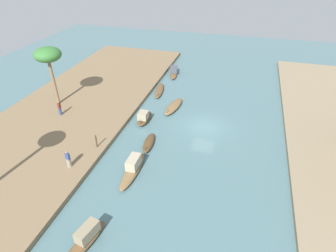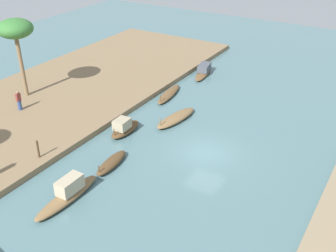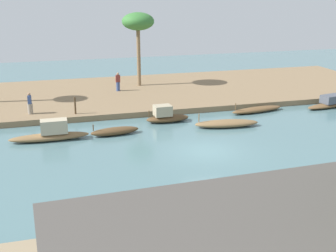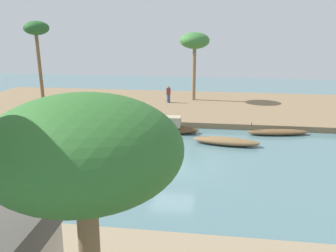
# 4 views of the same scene
# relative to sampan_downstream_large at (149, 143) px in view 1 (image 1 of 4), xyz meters

# --- Properties ---
(river_water) EXTENTS (76.56, 76.56, 0.00)m
(river_water) POSITION_rel_sampan_downstream_large_xyz_m (-4.79, 4.70, -0.26)
(river_water) COLOR slate
(river_water) RESTS_ON ground
(riverbank_left) EXTENTS (45.48, 14.52, 0.44)m
(riverbank_left) POSITION_rel_sampan_downstream_large_xyz_m (-4.79, -10.84, -0.03)
(riverbank_left) COLOR #846B4C
(riverbank_left) RESTS_ON ground
(sampan_downstream_large) EXTENTS (3.40, 1.26, 0.88)m
(sampan_downstream_large) POSITION_rel_sampan_downstream_large_xyz_m (0.00, 0.00, 0.00)
(sampan_downstream_large) COLOR brown
(sampan_downstream_large) RESTS_ON river_water
(sampan_midstream) EXTENTS (4.69, 1.99, 1.01)m
(sampan_midstream) POSITION_rel_sampan_downstream_large_xyz_m (-18.36, -2.36, 0.14)
(sampan_midstream) COLOR brown
(sampan_midstream) RESTS_ON river_water
(sampan_near_left_bank) EXTENTS (3.27, 1.31, 1.27)m
(sampan_near_left_bank) POSITION_rel_sampan_downstream_large_xyz_m (-4.14, -1.97, 0.20)
(sampan_near_left_bank) COLOR brown
(sampan_near_left_bank) RESTS_ON river_water
(sampan_with_red_awning) EXTENTS (4.70, 1.69, 0.96)m
(sampan_with_red_awning) POSITION_rel_sampan_downstream_large_xyz_m (-11.80, -2.59, -0.05)
(sampan_with_red_awning) COLOR brown
(sampan_with_red_awning) RESTS_ON river_water
(sampan_upstream_small) EXTENTS (4.71, 1.83, 1.06)m
(sampan_upstream_small) POSITION_rel_sampan_downstream_large_xyz_m (-7.93, 0.41, -0.00)
(sampan_upstream_small) COLOR brown
(sampan_upstream_small) RESTS_ON river_water
(sampan_foreground) EXTENTS (5.09, 1.08, 1.37)m
(sampan_foreground) POSITION_rel_sampan_downstream_large_xyz_m (4.16, 0.00, 0.21)
(sampan_foreground) COLOR brown
(sampan_foreground) RESTS_ON river_water
(sampan_open_hull) EXTENTS (4.19, 1.84, 1.28)m
(sampan_open_hull) POSITION_rel_sampan_downstream_large_xyz_m (11.62, -0.36, 0.22)
(sampan_open_hull) COLOR brown
(sampan_open_hull) RESTS_ON river_water
(person_on_near_bank) EXTENTS (0.40, 0.34, 1.67)m
(person_on_near_bank) POSITION_rel_sampan_downstream_large_xyz_m (-2.23, -11.27, 0.93)
(person_on_near_bank) COLOR #33477A
(person_on_near_bank) RESTS_ON riverbank_left
(person_by_mooring) EXTENTS (0.46, 0.46, 1.62)m
(person_by_mooring) POSITION_rel_sampan_downstream_large_xyz_m (5.43, -5.36, 0.84)
(person_by_mooring) COLOR gray
(person_by_mooring) RESTS_ON riverbank_left
(mooring_post) EXTENTS (0.14, 0.14, 1.28)m
(mooring_post) POSITION_rel_sampan_downstream_large_xyz_m (2.20, -4.43, 0.83)
(mooring_post) COLOR #4C3823
(mooring_post) RESTS_ON riverbank_left
(palm_tree_left_near) EXTENTS (3.00, 3.00, 6.84)m
(palm_tree_left_near) POSITION_rel_sampan_downstream_large_xyz_m (-4.60, -13.15, 6.05)
(palm_tree_left_near) COLOR #7F6647
(palm_tree_left_near) RESTS_ON riverbank_left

